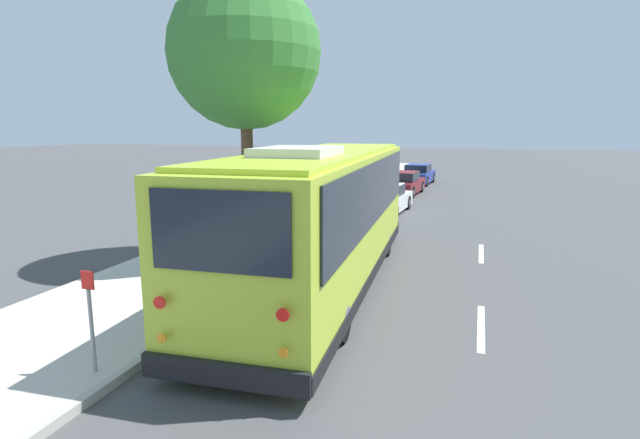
{
  "coord_description": "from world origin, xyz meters",
  "views": [
    {
      "loc": [
        -10.83,
        -3.41,
        3.84
      ],
      "look_at": [
        2.08,
        0.7,
        1.3
      ],
      "focal_mm": 28.0,
      "sensor_mm": 36.0,
      "label": 1
    }
  ],
  "objects_px": {
    "parked_sedan_maroon": "(404,184)",
    "street_tree": "(246,42)",
    "sign_post_near": "(91,321)",
    "sign_post_far": "(146,309)",
    "parked_sedan_white": "(385,200)",
    "parked_sedan_blue": "(418,175)",
    "fire_hydrant": "(329,211)",
    "shuttle_bus": "(323,211)"
  },
  "relations": [
    {
      "from": "parked_sedan_maroon",
      "to": "street_tree",
      "type": "height_order",
      "value": "street_tree"
    },
    {
      "from": "sign_post_near",
      "to": "sign_post_far",
      "type": "relative_size",
      "value": 1.5
    },
    {
      "from": "sign_post_near",
      "to": "parked_sedan_white",
      "type": "bearing_deg",
      "value": -5.18
    },
    {
      "from": "sign_post_far",
      "to": "street_tree",
      "type": "bearing_deg",
      "value": 7.97
    },
    {
      "from": "parked_sedan_blue",
      "to": "street_tree",
      "type": "xyz_separation_m",
      "value": [
        -20.96,
        2.38,
        5.48
      ]
    },
    {
      "from": "parked_sedan_white",
      "to": "sign_post_far",
      "type": "bearing_deg",
      "value": 178.35
    },
    {
      "from": "parked_sedan_blue",
      "to": "sign_post_near",
      "type": "xyz_separation_m",
      "value": [
        -28.27,
        1.54,
        0.35
      ]
    },
    {
      "from": "sign_post_near",
      "to": "fire_hydrant",
      "type": "bearing_deg",
      "value": 0.41
    },
    {
      "from": "parked_sedan_white",
      "to": "fire_hydrant",
      "type": "xyz_separation_m",
      "value": [
        -3.5,
        1.57,
        -0.05
      ]
    },
    {
      "from": "shuttle_bus",
      "to": "sign_post_near",
      "type": "xyz_separation_m",
      "value": [
        -5.54,
        1.91,
        -0.87
      ]
    },
    {
      "from": "parked_sedan_white",
      "to": "sign_post_near",
      "type": "relative_size",
      "value": 2.73
    },
    {
      "from": "parked_sedan_blue",
      "to": "sign_post_far",
      "type": "relative_size",
      "value": 3.97
    },
    {
      "from": "shuttle_bus",
      "to": "parked_sedan_blue",
      "type": "xyz_separation_m",
      "value": [
        22.73,
        0.37,
        -1.22
      ]
    },
    {
      "from": "sign_post_far",
      "to": "parked_sedan_white",
      "type": "bearing_deg",
      "value": -5.62
    },
    {
      "from": "shuttle_bus",
      "to": "parked_sedan_maroon",
      "type": "relative_size",
      "value": 2.47
    },
    {
      "from": "fire_hydrant",
      "to": "parked_sedan_white",
      "type": "bearing_deg",
      "value": -24.15
    },
    {
      "from": "sign_post_near",
      "to": "fire_hydrant",
      "type": "relative_size",
      "value": 1.97
    },
    {
      "from": "sign_post_far",
      "to": "fire_hydrant",
      "type": "bearing_deg",
      "value": 0.45
    },
    {
      "from": "parked_sedan_maroon",
      "to": "sign_post_far",
      "type": "relative_size",
      "value": 4.29
    },
    {
      "from": "parked_sedan_white",
      "to": "fire_hydrant",
      "type": "distance_m",
      "value": 3.83
    },
    {
      "from": "parked_sedan_maroon",
      "to": "parked_sedan_blue",
      "type": "bearing_deg",
      "value": 2.45
    },
    {
      "from": "parked_sedan_white",
      "to": "fire_hydrant",
      "type": "bearing_deg",
      "value": 159.82
    },
    {
      "from": "parked_sedan_blue",
      "to": "street_tree",
      "type": "relative_size",
      "value": 0.5
    },
    {
      "from": "parked_sedan_maroon",
      "to": "sign_post_far",
      "type": "height_order",
      "value": "parked_sedan_maroon"
    },
    {
      "from": "sign_post_near",
      "to": "street_tree",
      "type": "bearing_deg",
      "value": 6.59
    },
    {
      "from": "parked_sedan_maroon",
      "to": "parked_sedan_blue",
      "type": "height_order",
      "value": "parked_sedan_blue"
    },
    {
      "from": "parked_sedan_maroon",
      "to": "fire_hydrant",
      "type": "xyz_separation_m",
      "value": [
        -9.91,
        1.49,
        -0.05
      ]
    },
    {
      "from": "parked_sedan_maroon",
      "to": "sign_post_near",
      "type": "bearing_deg",
      "value": -179.67
    },
    {
      "from": "shuttle_bus",
      "to": "parked_sedan_maroon",
      "type": "bearing_deg",
      "value": -1.23
    },
    {
      "from": "parked_sedan_white",
      "to": "parked_sedan_maroon",
      "type": "bearing_deg",
      "value": 4.64
    },
    {
      "from": "parked_sedan_blue",
      "to": "shuttle_bus",
      "type": "bearing_deg",
      "value": -174.92
    },
    {
      "from": "parked_sedan_maroon",
      "to": "fire_hydrant",
      "type": "distance_m",
      "value": 10.02
    },
    {
      "from": "parked_sedan_blue",
      "to": "street_tree",
      "type": "height_order",
      "value": "street_tree"
    },
    {
      "from": "parked_sedan_white",
      "to": "parked_sedan_maroon",
      "type": "height_order",
      "value": "parked_sedan_maroon"
    },
    {
      "from": "street_tree",
      "to": "sign_post_near",
      "type": "relative_size",
      "value": 5.27
    },
    {
      "from": "street_tree",
      "to": "sign_post_near",
      "type": "distance_m",
      "value": 8.97
    },
    {
      "from": "street_tree",
      "to": "parked_sedan_blue",
      "type": "bearing_deg",
      "value": -6.49
    },
    {
      "from": "parked_sedan_blue",
      "to": "parked_sedan_maroon",
      "type": "bearing_deg",
      "value": -177.26
    },
    {
      "from": "parked_sedan_maroon",
      "to": "sign_post_near",
      "type": "relative_size",
      "value": 2.87
    },
    {
      "from": "shuttle_bus",
      "to": "sign_post_far",
      "type": "relative_size",
      "value": 10.6
    },
    {
      "from": "sign_post_near",
      "to": "fire_hydrant",
      "type": "xyz_separation_m",
      "value": [
        12.8,
        0.09,
        -0.42
      ]
    },
    {
      "from": "shuttle_bus",
      "to": "parked_sedan_maroon",
      "type": "distance_m",
      "value": 17.22
    }
  ]
}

